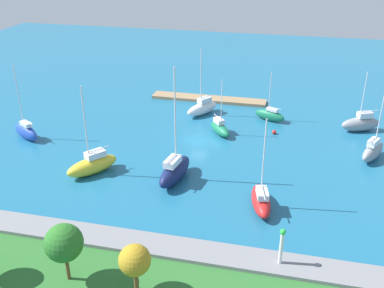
# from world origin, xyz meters

# --- Properties ---
(water) EXTENTS (160.00, 160.00, 0.00)m
(water) POSITION_xyz_m (0.00, 0.00, 0.00)
(water) COLOR #1E668C
(water) RESTS_ON ground
(pier_dock) EXTENTS (21.47, 3.10, 0.55)m
(pier_dock) POSITION_xyz_m (2.05, -17.82, 0.28)
(pier_dock) COLOR #997A56
(pier_dock) RESTS_ON ground
(breakwater) EXTENTS (60.59, 3.26, 1.34)m
(breakwater) POSITION_xyz_m (0.00, 26.75, 0.67)
(breakwater) COLOR gray
(breakwater) RESTS_ON ground
(harbor_beacon) EXTENTS (0.56, 0.56, 3.73)m
(harbor_beacon) POSITION_xyz_m (-13.58, 26.75, 3.49)
(harbor_beacon) COLOR silver
(harbor_beacon) RESTS_ON breakwater
(park_tree_midwest) EXTENTS (2.75, 2.75, 4.61)m
(park_tree_midwest) POSITION_xyz_m (-1.78, 32.67, 4.15)
(park_tree_midwest) COLOR brown
(park_tree_midwest) RESTS_ON shoreline_park
(park_tree_east) EXTENTS (3.37, 3.37, 5.63)m
(park_tree_east) POSITION_xyz_m (4.55, 32.76, 4.88)
(park_tree_east) COLOR brown
(park_tree_east) RESTS_ON shoreline_park
(sailboat_gray_lone_north) EXTENTS (4.38, 6.23, 11.45)m
(sailboat_gray_lone_north) POSITION_xyz_m (-24.88, 0.35, 1.33)
(sailboat_gray_lone_north) COLOR gray
(sailboat_gray_lone_north) RESTS_ON water
(sailboat_green_near_pier) EXTENTS (4.69, 5.47, 8.96)m
(sailboat_green_near_pier) POSITION_xyz_m (-2.69, -3.19, 0.98)
(sailboat_green_near_pier) COLOR #19724C
(sailboat_green_near_pier) RESTS_ON water
(sailboat_blue_inner_mooring) EXTENTS (5.97, 4.38, 11.66)m
(sailboat_blue_inner_mooring) POSITION_xyz_m (25.93, 5.33, 1.25)
(sailboat_blue_inner_mooring) COLOR #2347B2
(sailboat_blue_inner_mooring) RESTS_ON water
(sailboat_red_outer_mooring) EXTENTS (3.44, 6.90, 11.01)m
(sailboat_red_outer_mooring) POSITION_xyz_m (-10.90, 16.21, 1.12)
(sailboat_red_outer_mooring) COLOR red
(sailboat_red_outer_mooring) RESTS_ON water
(sailboat_yellow_by_breakwater) EXTENTS (6.22, 7.15, 12.08)m
(sailboat_yellow_by_breakwater) POSITION_xyz_m (11.39, 12.98, 1.26)
(sailboat_yellow_by_breakwater) COLOR yellow
(sailboat_yellow_by_breakwater) RESTS_ON water
(sailboat_white_west_end) EXTENTS (5.39, 6.80, 11.54)m
(sailboat_white_west_end) POSITION_xyz_m (1.74, -10.69, 1.20)
(sailboat_white_west_end) COLOR white
(sailboat_white_west_end) RESTS_ON water
(sailboat_navy_lone_south) EXTENTS (3.51, 8.01, 14.84)m
(sailboat_navy_lone_south) POSITION_xyz_m (0.37, 12.38, 1.47)
(sailboat_navy_lone_south) COLOR #141E4C
(sailboat_navy_lone_south) RESTS_ON water
(sailboat_gray_mid_basin) EXTENTS (6.65, 4.43, 9.73)m
(sailboat_gray_mid_basin) POSITION_xyz_m (-24.28, -9.55, 1.29)
(sailboat_gray_mid_basin) COLOR gray
(sailboat_gray_mid_basin) RESTS_ON water
(sailboat_green_east_end) EXTENTS (5.60, 3.68, 8.40)m
(sailboat_green_east_end) POSITION_xyz_m (-9.88, -10.54, 1.00)
(sailboat_green_east_end) COLOR #19724C
(sailboat_green_east_end) RESTS_ON water
(mooring_buoy_red) EXTENTS (0.65, 0.65, 0.65)m
(mooring_buoy_red) POSITION_xyz_m (-11.03, -5.13, 0.33)
(mooring_buoy_red) COLOR red
(mooring_buoy_red) RESTS_ON water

